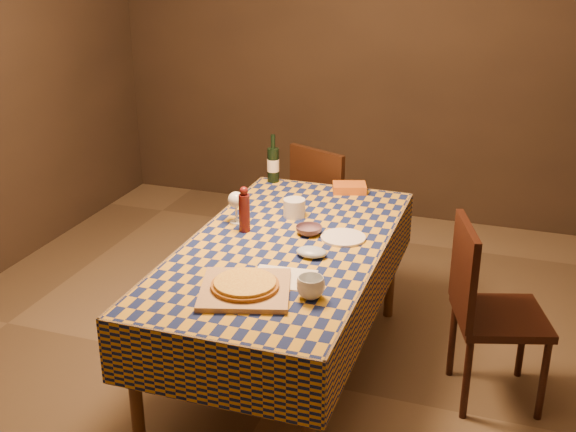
{
  "coord_description": "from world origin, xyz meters",
  "views": [
    {
      "loc": [
        1.04,
        -3.03,
        2.2
      ],
      "look_at": [
        0.0,
        0.05,
        0.9
      ],
      "focal_mm": 45.0,
      "sensor_mm": 36.0,
      "label": 1
    }
  ],
  "objects_px": {
    "white_plate": "(343,238)",
    "pizza": "(245,284)",
    "dining_table": "(285,259)",
    "chair_far": "(328,206)",
    "bowl": "(309,230)",
    "wine_bottle": "(273,164)",
    "chair_right": "(485,304)",
    "cutting_board": "(245,290)"
  },
  "relations": [
    {
      "from": "white_plate",
      "to": "wine_bottle",
      "type": "bearing_deg",
      "value": 131.42
    },
    {
      "from": "dining_table",
      "to": "chair_right",
      "type": "relative_size",
      "value": 1.98
    },
    {
      "from": "cutting_board",
      "to": "pizza",
      "type": "bearing_deg",
      "value": -90.0
    },
    {
      "from": "pizza",
      "to": "chair_far",
      "type": "relative_size",
      "value": 0.39
    },
    {
      "from": "pizza",
      "to": "wine_bottle",
      "type": "relative_size",
      "value": 1.23
    },
    {
      "from": "bowl",
      "to": "chair_right",
      "type": "height_order",
      "value": "chair_right"
    },
    {
      "from": "bowl",
      "to": "white_plate",
      "type": "distance_m",
      "value": 0.18
    },
    {
      "from": "cutting_board",
      "to": "white_plate",
      "type": "xyz_separation_m",
      "value": [
        0.25,
        0.68,
        -0.01
      ]
    },
    {
      "from": "dining_table",
      "to": "bowl",
      "type": "bearing_deg",
      "value": 65.26
    },
    {
      "from": "cutting_board",
      "to": "white_plate",
      "type": "height_order",
      "value": "cutting_board"
    },
    {
      "from": "cutting_board",
      "to": "wine_bottle",
      "type": "distance_m",
      "value": 1.44
    },
    {
      "from": "pizza",
      "to": "chair_far",
      "type": "height_order",
      "value": "chair_far"
    },
    {
      "from": "pizza",
      "to": "chair_far",
      "type": "xyz_separation_m",
      "value": [
        -0.12,
        1.7,
        -0.28
      ]
    },
    {
      "from": "wine_bottle",
      "to": "chair_far",
      "type": "height_order",
      "value": "wine_bottle"
    },
    {
      "from": "dining_table",
      "to": "pizza",
      "type": "xyz_separation_m",
      "value": [
        0.0,
        -0.52,
        0.11
      ]
    },
    {
      "from": "cutting_board",
      "to": "pizza",
      "type": "relative_size",
      "value": 1.04
    },
    {
      "from": "cutting_board",
      "to": "white_plate",
      "type": "bearing_deg",
      "value": 69.8
    },
    {
      "from": "dining_table",
      "to": "wine_bottle",
      "type": "relative_size",
      "value": 6.31
    },
    {
      "from": "pizza",
      "to": "dining_table",
      "type": "bearing_deg",
      "value": 90.25
    },
    {
      "from": "chair_far",
      "to": "chair_right",
      "type": "bearing_deg",
      "value": -43.27
    },
    {
      "from": "wine_bottle",
      "to": "white_plate",
      "type": "xyz_separation_m",
      "value": [
        0.62,
        -0.71,
        -0.1
      ]
    },
    {
      "from": "chair_right",
      "to": "chair_far",
      "type": "bearing_deg",
      "value": 136.73
    },
    {
      "from": "dining_table",
      "to": "pizza",
      "type": "bearing_deg",
      "value": -89.75
    },
    {
      "from": "cutting_board",
      "to": "chair_right",
      "type": "bearing_deg",
      "value": 35.85
    },
    {
      "from": "dining_table",
      "to": "chair_far",
      "type": "bearing_deg",
      "value": 95.47
    },
    {
      "from": "white_plate",
      "to": "chair_far",
      "type": "relative_size",
      "value": 0.24
    },
    {
      "from": "cutting_board",
      "to": "chair_far",
      "type": "relative_size",
      "value": 0.4
    },
    {
      "from": "bowl",
      "to": "chair_right",
      "type": "bearing_deg",
      "value": 0.72
    },
    {
      "from": "dining_table",
      "to": "pizza",
      "type": "distance_m",
      "value": 0.53
    },
    {
      "from": "white_plate",
      "to": "chair_far",
      "type": "height_order",
      "value": "chair_far"
    },
    {
      "from": "bowl",
      "to": "chair_far",
      "type": "bearing_deg",
      "value": 100.37
    },
    {
      "from": "bowl",
      "to": "wine_bottle",
      "type": "distance_m",
      "value": 0.84
    },
    {
      "from": "white_plate",
      "to": "chair_right",
      "type": "xyz_separation_m",
      "value": [
        0.71,
        0.01,
        -0.25
      ]
    },
    {
      "from": "cutting_board",
      "to": "chair_far",
      "type": "xyz_separation_m",
      "value": [
        -0.12,
        1.7,
        -0.26
      ]
    },
    {
      "from": "pizza",
      "to": "wine_bottle",
      "type": "bearing_deg",
      "value": 105.08
    },
    {
      "from": "wine_bottle",
      "to": "cutting_board",
      "type": "bearing_deg",
      "value": -74.92
    },
    {
      "from": "bowl",
      "to": "white_plate",
      "type": "height_order",
      "value": "bowl"
    },
    {
      "from": "bowl",
      "to": "wine_bottle",
      "type": "relative_size",
      "value": 0.45
    },
    {
      "from": "white_plate",
      "to": "pizza",
      "type": "bearing_deg",
      "value": -110.2
    },
    {
      "from": "dining_table",
      "to": "chair_far",
      "type": "height_order",
      "value": "chair_far"
    },
    {
      "from": "bowl",
      "to": "white_plate",
      "type": "relative_size",
      "value": 0.6
    },
    {
      "from": "wine_bottle",
      "to": "white_plate",
      "type": "distance_m",
      "value": 0.95
    }
  ]
}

